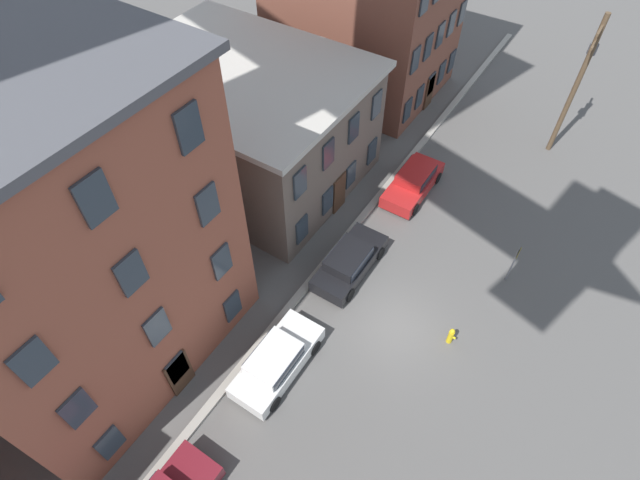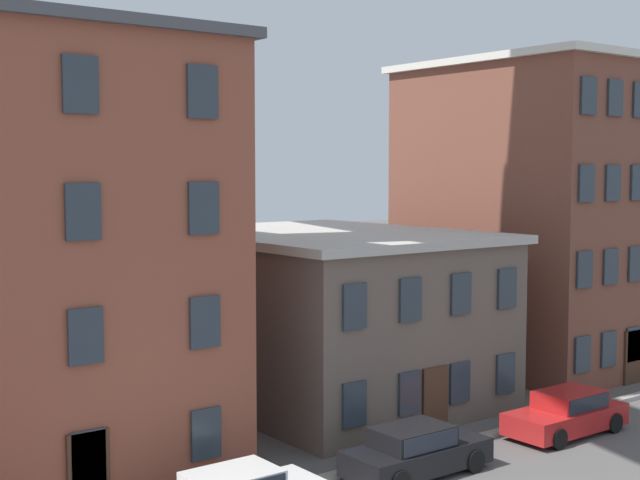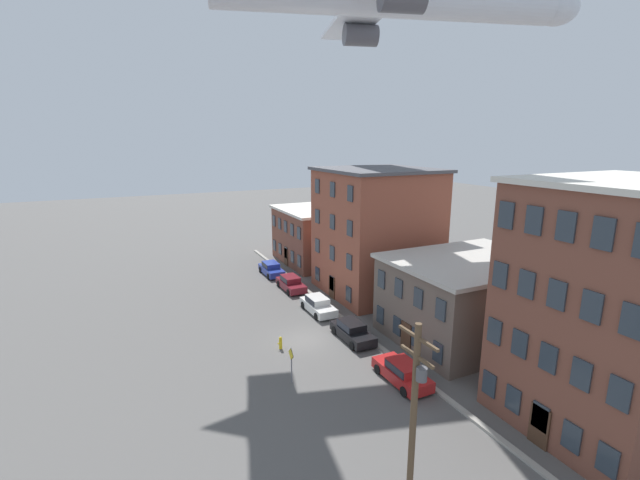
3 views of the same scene
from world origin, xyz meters
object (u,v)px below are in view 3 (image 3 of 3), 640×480
(car_black, at_px, (352,330))
(caution_sign, at_px, (291,360))
(car_maroon, at_px, (291,283))
(fire_hydrant, at_px, (281,343))
(car_red, at_px, (403,371))
(utility_pole, at_px, (415,406))
(car_blue, at_px, (271,268))
(car_white, at_px, (318,304))

(car_black, distance_m, caution_sign, 7.55)
(car_maroon, relative_size, fire_hydrant, 4.58)
(car_maroon, bearing_deg, car_black, 0.56)
(car_black, bearing_deg, car_red, -0.95)
(car_maroon, distance_m, utility_pole, 27.91)
(car_maroon, height_order, fire_hydrant, car_maroon)
(car_blue, bearing_deg, caution_sign, -15.91)
(caution_sign, bearing_deg, utility_pole, 6.04)
(utility_pole, bearing_deg, car_maroon, 168.97)
(car_white, xyz_separation_m, car_black, (6.00, 0.13, 0.00))
(utility_pole, height_order, fire_hydrant, utility_pole)
(car_maroon, bearing_deg, fire_hydrant, -25.09)
(car_white, bearing_deg, car_blue, -179.29)
(utility_pole, bearing_deg, car_red, 145.80)
(car_maroon, distance_m, car_white, 6.64)
(utility_pole, bearing_deg, car_blue, 171.12)
(car_maroon, height_order, caution_sign, caution_sign)
(car_maroon, distance_m, caution_sign, 17.54)
(car_blue, relative_size, caution_sign, 1.83)
(car_white, distance_m, fire_hydrant, 7.48)
(car_blue, bearing_deg, utility_pole, -8.88)
(fire_hydrant, bearing_deg, utility_pole, 0.74)
(car_blue, bearing_deg, car_black, 0.89)
(fire_hydrant, bearing_deg, car_maroon, 154.91)
(car_white, distance_m, car_red, 12.69)
(car_white, xyz_separation_m, utility_pole, (20.49, -5.28, 3.90))
(car_red, xyz_separation_m, utility_pole, (7.80, -5.30, 3.90))
(car_maroon, distance_m, car_black, 12.64)
(car_black, xyz_separation_m, fire_hydrant, (-0.92, -5.61, -0.27))
(car_blue, height_order, car_maroon, same)
(car_red, xyz_separation_m, caution_sign, (-3.03, -6.45, 0.84))
(car_white, height_order, caution_sign, caution_sign)
(car_maroon, xyz_separation_m, utility_pole, (27.13, -5.29, 3.90))
(car_black, height_order, utility_pole, utility_pole)
(caution_sign, bearing_deg, car_black, 119.17)
(car_maroon, distance_m, fire_hydrant, 12.94)
(car_white, height_order, utility_pole, utility_pole)
(car_blue, relative_size, utility_pole, 0.53)
(car_black, xyz_separation_m, caution_sign, (3.66, -6.56, 0.84))
(car_white, bearing_deg, car_red, 0.10)
(car_blue, distance_m, car_maroon, 5.71)
(car_white, relative_size, caution_sign, 1.83)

